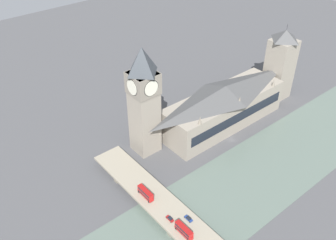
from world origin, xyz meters
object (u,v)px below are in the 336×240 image
object	(u,v)px
clock_tower	(144,99)
double_decker_bus_mid	(184,230)
victoria_tower	(280,65)
parliament_hall	(224,106)
double_decker_bus_lead	(145,193)
road_bridge	(180,223)
car_northbound_mid	(189,219)
car_northbound_tail	(170,219)

from	to	relation	value
clock_tower	double_decker_bus_mid	world-z (taller)	clock_tower
victoria_tower	parliament_hall	bearing A→B (deg)	90.06
parliament_hall	double_decker_bus_lead	size ratio (longest dim) A/B	8.42
road_bridge	car_northbound_mid	xyz separation A→B (m)	(-1.65, -3.72, 1.71)
double_decker_bus_mid	car_northbound_mid	distance (m)	8.96
clock_tower	car_northbound_mid	bearing A→B (deg)	162.06
car_northbound_mid	car_northbound_tail	distance (m)	8.89
clock_tower	victoria_tower	distance (m)	111.79
car_northbound_tail	double_decker_bus_mid	bearing A→B (deg)	178.08
parliament_hall	car_northbound_tail	world-z (taller)	parliament_hall
parliament_hall	double_decker_bus_mid	distance (m)	97.79
clock_tower	double_decker_bus_mid	distance (m)	75.95
victoria_tower	double_decker_bus_lead	size ratio (longest dim) A/B	5.32
double_decker_bus_mid	car_northbound_tail	size ratio (longest dim) A/B	2.34
clock_tower	car_northbound_tail	xyz separation A→B (m)	(-54.84, 26.49, -30.17)
clock_tower	victoria_tower	world-z (taller)	clock_tower
car_northbound_mid	car_northbound_tail	size ratio (longest dim) A/B	1.01
double_decker_bus_lead	double_decker_bus_mid	world-z (taller)	double_decker_bus_lead
double_decker_bus_lead	car_northbound_tail	size ratio (longest dim) A/B	2.37
double_decker_bus_mid	parliament_hall	bearing A→B (deg)	-56.76
parliament_hall	car_northbound_mid	distance (m)	89.25
parliament_hall	double_decker_bus_mid	xyz separation A→B (m)	(-53.50, 81.61, -6.38)
clock_tower	double_decker_bus_lead	xyz separation A→B (m)	(-35.67, 26.61, -28.15)
double_decker_bus_mid	clock_tower	bearing A→B (deg)	-22.36
double_decker_bus_mid	car_northbound_tail	distance (m)	10.59
victoria_tower	double_decker_bus_lead	world-z (taller)	victoria_tower
double_decker_bus_mid	road_bridge	bearing A→B (deg)	-28.77
parliament_hall	clock_tower	xyz separation A→B (m)	(11.74, 54.78, 21.79)
victoria_tower	car_northbound_tail	world-z (taller)	victoria_tower
parliament_hall	victoria_tower	size ratio (longest dim) A/B	1.58
road_bridge	car_northbound_tail	size ratio (longest dim) A/B	29.98
victoria_tower	road_bridge	distance (m)	143.60
clock_tower	road_bridge	bearing A→B (deg)	158.39
parliament_hall	car_northbound_mid	size ratio (longest dim) A/B	19.65
car_northbound_mid	parliament_hall	bearing A→B (deg)	-56.79
road_bridge	car_northbound_tail	bearing A→B (deg)	39.29
parliament_hall	road_bridge	xyz separation A→B (m)	(-47.02, 78.06, -10.12)
road_bridge	car_northbound_tail	world-z (taller)	car_northbound_tail
double_decker_bus_lead	car_northbound_mid	distance (m)	25.81
clock_tower	victoria_tower	xyz separation A→B (m)	(-11.68, -110.68, -10.49)
victoria_tower	double_decker_bus_mid	size ratio (longest dim) A/B	5.38
victoria_tower	double_decker_bus_mid	distance (m)	148.63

